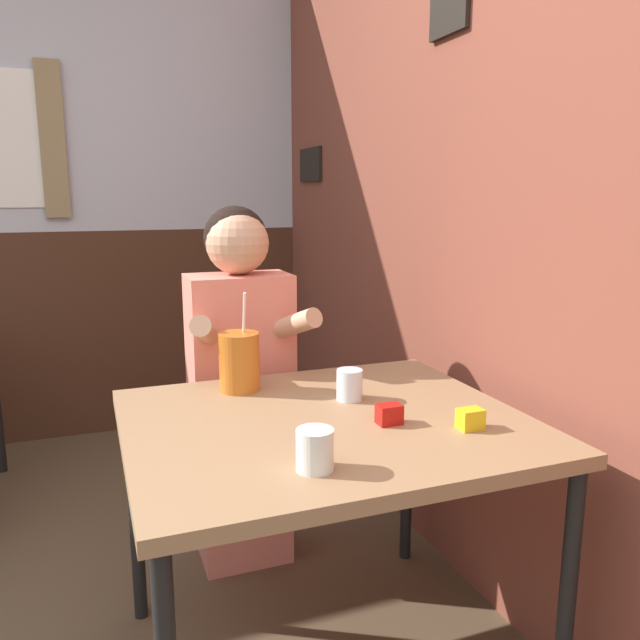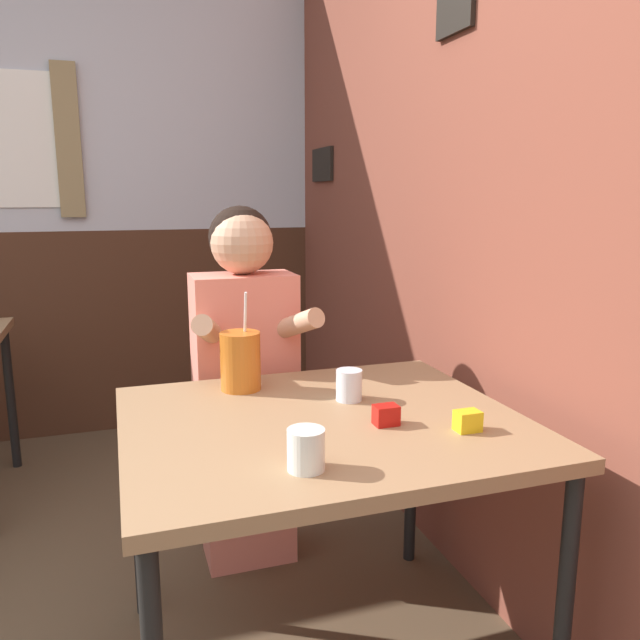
{
  "view_description": "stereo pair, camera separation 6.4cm",
  "coord_description": "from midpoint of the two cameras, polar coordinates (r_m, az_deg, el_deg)",
  "views": [
    {
      "loc": [
        0.32,
        -1.03,
        1.28
      ],
      "look_at": [
        0.92,
        0.55,
        0.94
      ],
      "focal_mm": 35.0,
      "sensor_mm": 36.0,
      "label": 1
    },
    {
      "loc": [
        0.38,
        -1.05,
        1.28
      ],
      "look_at": [
        0.92,
        0.55,
        0.94
      ],
      "focal_mm": 35.0,
      "sensor_mm": 36.0,
      "label": 2
    }
  ],
  "objects": [
    {
      "name": "glass_near_pitcher",
      "position": [
        1.74,
        3.74,
        -5.96
      ],
      "size": [
        0.07,
        0.07,
        0.09
      ],
      "color": "silver",
      "rests_on": "main_table"
    },
    {
      "name": "person_seated",
      "position": [
        2.15,
        -6.01,
        -5.45
      ],
      "size": [
        0.42,
        0.41,
        1.25
      ],
      "color": "#EA7F6B",
      "rests_on": "ground_plane"
    },
    {
      "name": "condiment_ketchup",
      "position": [
        1.57,
        7.24,
        -8.63
      ],
      "size": [
        0.06,
        0.04,
        0.05
      ],
      "color": "#B7140F",
      "rests_on": "main_table"
    },
    {
      "name": "condiment_mustard",
      "position": [
        1.57,
        14.5,
        -8.93
      ],
      "size": [
        0.06,
        0.04,
        0.05
      ],
      "color": "yellow",
      "rests_on": "main_table"
    },
    {
      "name": "main_table",
      "position": [
        1.64,
        1.4,
        -11.02
      ],
      "size": [
        1.0,
        0.86,
        0.72
      ],
      "color": "#93704C",
      "rests_on": "ground_plane"
    },
    {
      "name": "back_wall",
      "position": [
        3.53,
        -24.84,
        11.5
      ],
      "size": [
        5.91,
        0.09,
        2.7
      ],
      "color": "silver",
      "rests_on": "ground_plane"
    },
    {
      "name": "brick_wall_right",
      "position": [
        2.53,
        8.38,
        12.77
      ],
      "size": [
        0.08,
        4.43,
        2.7
      ],
      "color": "brown",
      "rests_on": "ground_plane"
    },
    {
      "name": "glass_center",
      "position": [
        1.31,
        0.14,
        -11.77
      ],
      "size": [
        0.08,
        0.08,
        0.09
      ],
      "color": "silver",
      "rests_on": "main_table"
    },
    {
      "name": "cocktail_pitcher",
      "position": [
        1.83,
        -6.29,
        -3.74
      ],
      "size": [
        0.12,
        0.12,
        0.29
      ],
      "color": "#C6661E",
      "rests_on": "main_table"
    }
  ]
}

